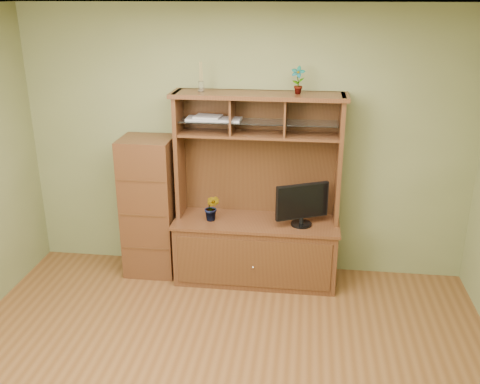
# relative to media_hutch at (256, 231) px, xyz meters

# --- Properties ---
(room) EXTENTS (4.54, 4.04, 2.74)m
(room) POSITION_rel_media_hutch_xyz_m (-0.14, -1.73, 0.83)
(room) COLOR brown
(room) RESTS_ON ground
(media_hutch) EXTENTS (1.66, 0.61, 1.90)m
(media_hutch) POSITION_rel_media_hutch_xyz_m (0.00, 0.00, 0.00)
(media_hutch) COLOR #442413
(media_hutch) RESTS_ON room
(monitor) EXTENTS (0.50, 0.26, 0.42)m
(monitor) POSITION_rel_media_hutch_xyz_m (0.45, -0.08, 0.35)
(monitor) COLOR black
(monitor) RESTS_ON media_hutch
(orchid_plant) EXTENTS (0.17, 0.15, 0.27)m
(orchid_plant) POSITION_rel_media_hutch_xyz_m (-0.44, -0.08, 0.26)
(orchid_plant) COLOR #265E20
(orchid_plant) RESTS_ON media_hutch
(top_plant) EXTENTS (0.15, 0.12, 0.25)m
(top_plant) POSITION_rel_media_hutch_xyz_m (0.36, 0.08, 1.50)
(top_plant) COLOR #316322
(top_plant) RESTS_ON media_hutch
(reed_diffuser) EXTENTS (0.06, 0.06, 0.28)m
(reed_diffuser) POSITION_rel_media_hutch_xyz_m (-0.54, 0.08, 1.49)
(reed_diffuser) COLOR silver
(reed_diffuser) RESTS_ON media_hutch
(magazines) EXTENTS (0.53, 0.22, 0.04)m
(magazines) POSITION_rel_media_hutch_xyz_m (-0.45, 0.08, 1.13)
(magazines) COLOR silver
(magazines) RESTS_ON media_hutch
(side_cabinet) EXTENTS (0.52, 0.47, 1.44)m
(side_cabinet) POSITION_rel_media_hutch_xyz_m (-1.10, 0.02, 0.20)
(side_cabinet) COLOR #442413
(side_cabinet) RESTS_ON room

